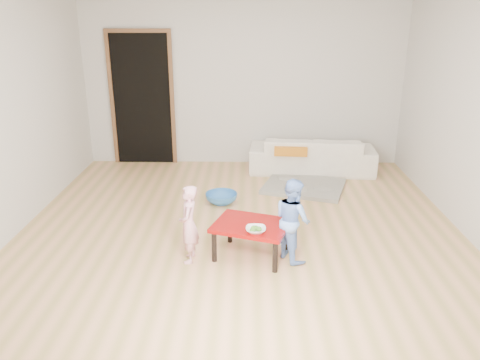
{
  "coord_description": "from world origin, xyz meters",
  "views": [
    {
      "loc": [
        0.09,
        -4.9,
        2.34
      ],
      "look_at": [
        0.0,
        -0.2,
        0.65
      ],
      "focal_mm": 35.0,
      "sensor_mm": 36.0,
      "label": 1
    }
  ],
  "objects_px": {
    "sofa": "(312,154)",
    "bowl": "(256,230)",
    "red_table": "(251,240)",
    "child_blue": "(293,219)",
    "basin": "(221,198)",
    "child_pink": "(189,224)"
  },
  "relations": [
    {
      "from": "child_pink",
      "to": "basin",
      "type": "xyz_separation_m",
      "value": [
        0.23,
        1.5,
        -0.33
      ]
    },
    {
      "from": "sofa",
      "to": "child_pink",
      "type": "xyz_separation_m",
      "value": [
        -1.56,
        -2.83,
        0.12
      ]
    },
    {
      "from": "sofa",
      "to": "red_table",
      "type": "distance_m",
      "value": 2.89
    },
    {
      "from": "sofa",
      "to": "bowl",
      "type": "bearing_deg",
      "value": 76.95
    },
    {
      "from": "red_table",
      "to": "basin",
      "type": "bearing_deg",
      "value": 105.1
    },
    {
      "from": "red_table",
      "to": "sofa",
      "type": "bearing_deg",
      "value": 70.84
    },
    {
      "from": "sofa",
      "to": "bowl",
      "type": "height_order",
      "value": "sofa"
    },
    {
      "from": "red_table",
      "to": "child_pink",
      "type": "bearing_deg",
      "value": -170.97
    },
    {
      "from": "red_table",
      "to": "child_blue",
      "type": "height_order",
      "value": "child_blue"
    },
    {
      "from": "child_pink",
      "to": "bowl",
      "type": "bearing_deg",
      "value": 81.76
    },
    {
      "from": "red_table",
      "to": "basin",
      "type": "height_order",
      "value": "red_table"
    },
    {
      "from": "basin",
      "to": "bowl",
      "type": "bearing_deg",
      "value": -75.17
    },
    {
      "from": "bowl",
      "to": "basin",
      "type": "xyz_separation_m",
      "value": [
        -0.42,
        1.6,
        -0.32
      ]
    },
    {
      "from": "red_table",
      "to": "bowl",
      "type": "height_order",
      "value": "bowl"
    },
    {
      "from": "red_table",
      "to": "bowl",
      "type": "bearing_deg",
      "value": -77.29
    },
    {
      "from": "bowl",
      "to": "red_table",
      "type": "bearing_deg",
      "value": 102.71
    },
    {
      "from": "child_blue",
      "to": "basin",
      "type": "bearing_deg",
      "value": -0.22
    },
    {
      "from": "bowl",
      "to": "basin",
      "type": "distance_m",
      "value": 1.68
    },
    {
      "from": "red_table",
      "to": "child_blue",
      "type": "xyz_separation_m",
      "value": [
        0.41,
        -0.02,
        0.24
      ]
    },
    {
      "from": "sofa",
      "to": "red_table",
      "type": "xyz_separation_m",
      "value": [
        -0.95,
        -2.73,
        -0.1
      ]
    },
    {
      "from": "child_pink",
      "to": "child_blue",
      "type": "distance_m",
      "value": 1.02
    },
    {
      "from": "child_pink",
      "to": "basin",
      "type": "bearing_deg",
      "value": 170.91
    }
  ]
}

